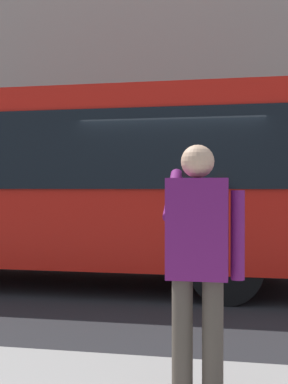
# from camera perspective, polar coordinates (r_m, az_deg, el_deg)

# --- Properties ---
(ground_plane) EXTENTS (60.00, 60.00, 0.00)m
(ground_plane) POSITION_cam_1_polar(r_m,az_deg,el_deg) (7.73, 4.13, -11.20)
(ground_plane) COLOR #232326
(building_facade_far) EXTENTS (28.00, 1.55, 12.00)m
(building_facade_far) POSITION_cam_1_polar(r_m,az_deg,el_deg) (15.01, 7.27, 17.63)
(building_facade_far) COLOR #A89E8E
(building_facade_far) RESTS_ON ground_plane
(red_bus) EXTENTS (9.05, 2.54, 3.08)m
(red_bus) POSITION_cam_1_polar(r_m,az_deg,el_deg) (8.32, -11.58, 1.29)
(red_bus) COLOR red
(red_bus) RESTS_ON ground_plane
(pedestrian_photographer) EXTENTS (0.53, 0.52, 1.70)m
(pedestrian_photographer) POSITION_cam_1_polar(r_m,az_deg,el_deg) (3.25, 6.36, -7.03)
(pedestrian_photographer) COLOR #4C4238
(pedestrian_photographer) RESTS_ON sidewalk_curb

